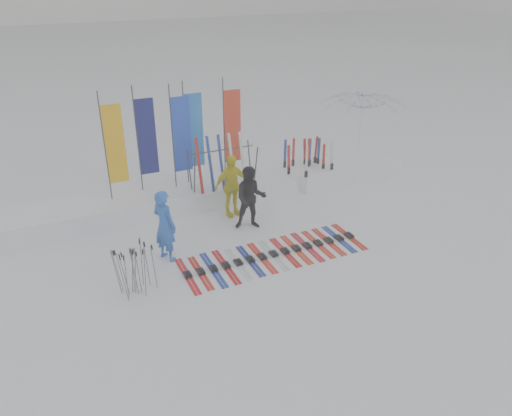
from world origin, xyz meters
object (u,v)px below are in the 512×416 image
person_blue (165,226)px  person_black (251,198)px  ski_rack (223,162)px  person_yellow (231,186)px  tent_canopy (361,130)px  ski_row (273,254)px

person_blue → person_black: size_ratio=1.03×
person_black → ski_rack: person_black is taller
person_yellow → tent_canopy: (5.78, 1.72, 0.47)m
person_yellow → ski_rack: 0.97m
tent_canopy → ski_row: size_ratio=0.65×
ski_row → person_yellow: bearing=92.0°
ski_row → person_black: bearing=86.3°
person_blue → ski_row: person_blue is taller
person_blue → person_yellow: bearing=-84.9°
person_black → ski_row: person_black is taller
person_black → tent_canopy: (5.58, 2.69, 0.50)m
tent_canopy → ski_rack: tent_canopy is taller
person_blue → ski_rack: bearing=-73.9°
person_blue → person_yellow: 2.93m
person_blue → tent_canopy: tent_canopy is taller
person_black → person_yellow: bearing=122.0°
person_black → person_yellow: 0.98m
person_blue → tent_canopy: bearing=-96.2°
person_yellow → tent_canopy: tent_canopy is taller
person_yellow → tent_canopy: 6.05m
tent_canopy → person_yellow: bearing=-163.4°
ski_rack → tent_canopy: bearing=8.6°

